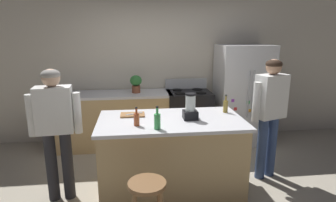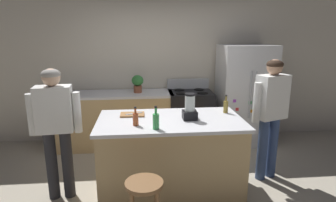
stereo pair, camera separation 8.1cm
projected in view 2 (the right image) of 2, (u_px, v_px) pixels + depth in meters
name	position (u px, v px, depth m)	size (l,w,h in m)	color
ground_plane	(170.00, 190.00, 3.64)	(14.00, 14.00, 0.00)	#B2A893
back_wall	(159.00, 66.00, 5.20)	(8.00, 0.10, 2.70)	beige
kitchen_island	(170.00, 155.00, 3.53)	(1.75, 0.96, 0.95)	tan
back_counter_run	(116.00, 120.00, 4.95)	(2.00, 0.64, 0.95)	tan
refrigerator	(244.00, 95.00, 5.02)	(0.90, 0.73, 1.75)	silver
stove_range	(190.00, 117.00, 5.05)	(0.76, 0.65, 1.13)	black
person_by_island_left	(55.00, 122.00, 3.27)	(0.60, 0.26, 1.58)	#26262B
person_by_sink_right	(271.00, 109.00, 3.72)	(0.59, 0.34, 1.64)	#384C7A
bar_stool	(144.00, 195.00, 2.66)	(0.36, 0.36, 0.63)	brown
potted_plant	(138.00, 83.00, 4.83)	(0.20, 0.20, 0.30)	brown
blender_appliance	(190.00, 108.00, 3.38)	(0.17, 0.17, 0.32)	black
bottle_soda	(156.00, 121.00, 3.05)	(0.07, 0.07, 0.26)	#3FB259
bottle_vinegar	(226.00, 106.00, 3.66)	(0.06, 0.06, 0.24)	olive
bottle_cooking_sauce	(136.00, 119.00, 3.17)	(0.06, 0.06, 0.22)	#B24C26
cutting_board	(132.00, 115.00, 3.56)	(0.30, 0.20, 0.02)	#9E6B3D
chef_knife	(134.00, 113.00, 3.56)	(0.22, 0.03, 0.01)	#B7BABF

